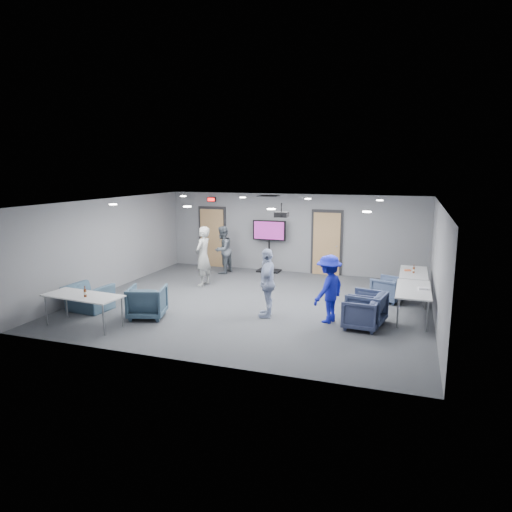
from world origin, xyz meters
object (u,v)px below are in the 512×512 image
(bottle_front, at_px, (85,293))
(chair_right_c, at_px, (360,313))
(tv_stand, at_px, (269,243))
(chair_front_a, at_px, (147,302))
(bottle_right, at_px, (414,270))
(projector, at_px, (281,214))
(chair_right_a, at_px, (387,289))
(table_right_b, at_px, (413,290))
(person_a, at_px, (203,256))
(chair_front_b, at_px, (88,298))
(chair_right_b, at_px, (366,308))
(person_c, at_px, (267,283))
(table_front_left, at_px, (83,297))
(table_right_a, at_px, (414,274))
(person_d, at_px, (329,289))
(person_b, at_px, (223,250))

(bottle_front, bearing_deg, chair_right_c, 18.76)
(bottle_front, relative_size, tv_stand, 0.14)
(chair_front_a, distance_m, bottle_right, 7.13)
(chair_front_a, xyz_separation_m, projector, (2.79, 1.91, 2.02))
(chair_right_a, relative_size, table_right_b, 0.39)
(projector, bearing_deg, person_a, 152.31)
(chair_front_b, height_order, projector, projector)
(chair_right_b, bearing_deg, bottle_right, 169.02)
(chair_front_a, bearing_deg, table_right_b, -178.85)
(chair_right_c, bearing_deg, person_c, -90.07)
(table_front_left, xyz_separation_m, tv_stand, (2.31, 6.75, 0.33))
(tv_stand, relative_size, projector, 5.06)
(person_a, xyz_separation_m, table_right_a, (6.10, 0.65, -0.23))
(chair_right_b, distance_m, bottle_right, 2.75)
(projector, bearing_deg, chair_right_a, 25.40)
(chair_front_a, height_order, table_right_b, chair_front_a)
(table_right_a, bearing_deg, chair_right_a, 133.23)
(table_right_a, bearing_deg, projector, 121.44)
(person_c, height_order, chair_right_a, person_c)
(chair_front_b, bearing_deg, table_right_b, -160.30)
(chair_front_b, relative_size, table_right_a, 0.58)
(projector, bearing_deg, table_right_a, 28.95)
(person_d, height_order, table_right_b, person_d)
(table_right_a, relative_size, bottle_right, 7.62)
(person_a, distance_m, bottle_right, 6.11)
(person_a, height_order, bottle_right, person_a)
(person_a, distance_m, person_d, 4.75)
(person_a, relative_size, chair_front_a, 2.13)
(table_right_b, bearing_deg, person_c, 106.42)
(chair_right_a, height_order, tv_stand, tv_stand)
(person_c, bearing_deg, person_b, -155.49)
(bottle_front, height_order, tv_stand, tv_stand)
(person_c, height_order, chair_right_b, person_c)
(chair_right_c, bearing_deg, person_b, -125.23)
(chair_right_c, bearing_deg, chair_right_b, 170.53)
(table_front_left, bearing_deg, table_right_a, 39.31)
(chair_right_a, distance_m, tv_stand, 4.84)
(person_c, relative_size, chair_front_b, 1.65)
(person_d, bearing_deg, chair_right_b, 121.79)
(bottle_front, bearing_deg, person_c, 30.71)
(person_a, xyz_separation_m, chair_right_c, (5.00, -2.38, -0.56))
(person_d, xyz_separation_m, bottle_front, (-5.04, -2.19, 0.03))
(person_b, xyz_separation_m, tv_stand, (1.44, 0.75, 0.21))
(chair_front_b, bearing_deg, table_right_a, -148.07)
(chair_front_a, bearing_deg, chair_right_a, -165.78)
(table_front_left, xyz_separation_m, projector, (3.82, 2.91, 1.72))
(person_c, distance_m, chair_right_c, 2.29)
(person_a, distance_m, chair_right_c, 5.56)
(person_b, relative_size, bottle_right, 7.13)
(person_a, height_order, chair_right_a, person_a)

